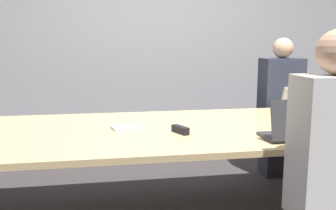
{
  "coord_description": "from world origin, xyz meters",
  "views": [
    {
      "loc": [
        -0.72,
        -2.59,
        1.36
      ],
      "look_at": [
        -0.26,
        0.1,
        0.89
      ],
      "focal_mm": 40.0,
      "sensor_mm": 36.0,
      "label": 1
    }
  ],
  "objects": [
    {
      "name": "notebook",
      "position": [
        -0.58,
        0.02,
        0.75
      ],
      "size": [
        0.22,
        0.18,
        0.02
      ],
      "rotation": [
        0.0,
        0.0,
        0.23
      ],
      "color": "silver",
      "rests_on": "conference_table"
    },
    {
      "name": "laptop_near_midright",
      "position": [
        0.44,
        -0.46,
        0.82
      ],
      "size": [
        0.34,
        0.26,
        0.26
      ],
      "rotation": [
        0.0,
        0.0,
        3.14
      ],
      "color": "#333338",
      "rests_on": "conference_table"
    },
    {
      "name": "conference_table",
      "position": [
        0.0,
        0.0,
        0.69
      ],
      "size": [
        3.81,
        1.3,
        0.74
      ],
      "color": "#D6B77F",
      "rests_on": "ground_plane"
    },
    {
      "name": "stapler",
      "position": [
        -0.23,
        -0.17,
        0.77
      ],
      "size": [
        0.1,
        0.15,
        0.05
      ],
      "rotation": [
        0.0,
        0.0,
        0.44
      ],
      "color": "black",
      "rests_on": "conference_table"
    },
    {
      "name": "laptop_far_right",
      "position": [
        0.99,
        0.42,
        0.81
      ],
      "size": [
        0.35,
        0.22,
        0.22
      ],
      "color": "gray",
      "rests_on": "conference_table"
    },
    {
      "name": "cup_far_right",
      "position": [
        1.27,
        0.36,
        0.78
      ],
      "size": [
        0.08,
        0.08,
        0.08
      ],
      "color": "red",
      "rests_on": "conference_table"
    },
    {
      "name": "person_far_right",
      "position": [
        1.01,
        0.87,
        0.67
      ],
      "size": [
        0.4,
        0.24,
        1.39
      ],
      "color": "#2D2D38",
      "rests_on": "ground_plane"
    },
    {
      "name": "curtain_wall",
      "position": [
        0.0,
        2.03,
        1.4
      ],
      "size": [
        12.0,
        0.06,
        2.8
      ],
      "color": "#ADADB2",
      "rests_on": "ground_plane"
    },
    {
      "name": "person_near_midright",
      "position": [
        0.42,
        -0.9,
        0.7
      ],
      "size": [
        0.4,
        0.24,
        1.42
      ],
      "rotation": [
        0.0,
        0.0,
        3.14
      ],
      "color": "#2D2D38",
      "rests_on": "ground_plane"
    }
  ]
}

